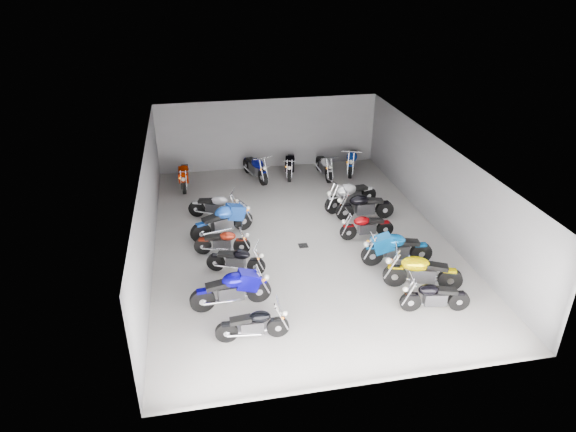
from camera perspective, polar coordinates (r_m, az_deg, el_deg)
name	(u,v)px	position (r m, az deg, el deg)	size (l,w,h in m)	color
ground	(300,239)	(18.04, 1.36, -2.53)	(14.00, 14.00, 0.00)	#9D9B95
wall_back	(268,134)	(23.72, -2.20, 9.11)	(10.00, 0.10, 3.20)	slate
wall_left	(148,210)	(17.04, -15.25, 0.66)	(0.10, 14.00, 3.20)	slate
wall_right	(439,186)	(18.93, 16.40, 3.21)	(0.10, 14.00, 3.20)	slate
ceiling	(301,152)	(16.68, 1.48, 7.13)	(10.00, 14.00, 0.04)	black
drain_grate	(303,246)	(17.61, 1.70, -3.30)	(0.32, 0.32, 0.01)	black
motorcycle_left_a	(253,324)	(13.45, -3.88, -11.91)	(1.92, 0.39, 0.84)	black
motorcycle_left_b	(232,289)	(14.56, -6.26, -8.11)	(2.32, 0.51, 1.02)	black
motorcycle_left_c	(236,260)	(16.05, -5.75, -4.87)	(1.80, 0.79, 0.83)	black
motorcycle_left_d	(223,242)	(17.08, -7.26, -2.85)	(1.86, 0.51, 0.82)	black
motorcycle_left_e	(223,221)	(18.12, -7.26, -0.56)	(2.26, 1.04, 1.04)	black
motorcycle_left_f	(215,206)	(19.44, -8.10, 1.11)	(1.96, 0.82, 0.89)	black
motorcycle_right_a	(434,296)	(14.92, 15.95, -8.58)	(1.95, 0.49, 0.86)	black
motorcycle_right_b	(422,272)	(15.72, 14.65, -6.01)	(2.26, 0.87, 1.02)	black
motorcycle_right_c	(396,249)	(16.71, 11.93, -3.58)	(2.31, 0.51, 1.02)	black
motorcycle_right_d	(366,226)	(18.07, 8.69, -1.12)	(1.94, 0.37, 0.85)	black
motorcycle_right_e	(364,206)	(19.34, 8.47, 1.10)	(2.21, 0.46, 0.97)	black
motorcycle_right_f	(350,195)	(20.05, 6.95, 2.29)	(2.29, 0.93, 1.04)	black
motorcycle_back_a	(184,175)	(22.31, -11.43, 4.45)	(0.45, 2.20, 0.96)	black
motorcycle_back_c	(255,167)	(22.70, -3.64, 5.42)	(0.83, 2.23, 1.01)	black
motorcycle_back_d	(290,165)	(23.06, 0.27, 5.73)	(0.68, 2.11, 0.94)	black
motorcycle_back_e	(324,166)	(22.98, 4.04, 5.57)	(0.43, 2.12, 0.93)	black
motorcycle_back_f	(352,160)	(23.62, 7.12, 6.14)	(0.98, 2.19, 1.01)	black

